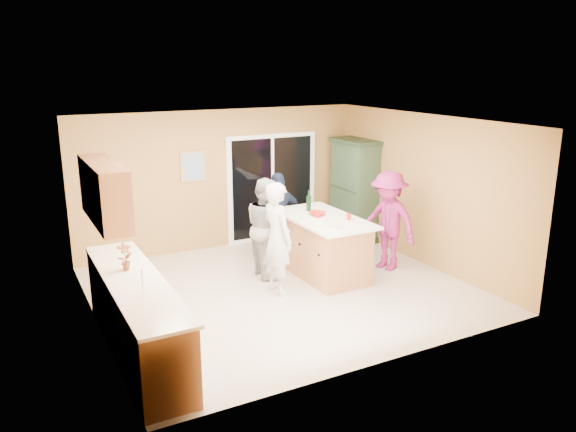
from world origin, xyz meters
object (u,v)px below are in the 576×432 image
green_hutch (354,191)px  woman_magenta (388,221)px  kitchen_island (323,248)px  woman_white (277,238)px  woman_navy (279,216)px  woman_grey (267,227)px

green_hutch → woman_magenta: (-0.47, -1.70, -0.13)m
kitchen_island → green_hutch: size_ratio=0.95×
woman_white → green_hutch: bearing=-60.9°
kitchen_island → woman_navy: (-0.26, 1.06, 0.32)m
kitchen_island → woman_magenta: size_ratio=1.12×
kitchen_island → green_hutch: 2.20m
green_hutch → woman_white: bearing=-145.9°
woman_navy → woman_magenta: size_ratio=0.93×
woman_white → woman_grey: 0.78m
kitchen_island → woman_navy: size_ratio=1.20×
woman_grey → kitchen_island: bearing=-113.1°
woman_white → woman_navy: 1.56m
woman_navy → woman_magenta: bearing=136.1°
woman_grey → woman_magenta: 2.06m
woman_white → woman_magenta: bearing=-93.7°
kitchen_island → woman_grey: bearing=151.2°
woman_navy → woman_magenta: (1.38, -1.33, 0.06)m
kitchen_island → woman_navy: bearing=103.5°
woman_white → woman_magenta: woman_white is taller
woman_white → woman_grey: (0.18, 0.76, -0.05)m
green_hutch → woman_magenta: bearing=-105.5°
kitchen_island → woman_magenta: bearing=-14.0°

